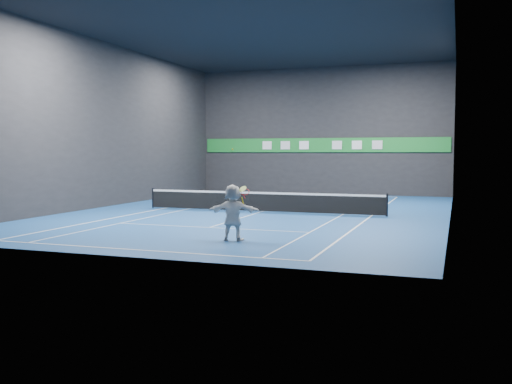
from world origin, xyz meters
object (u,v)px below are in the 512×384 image
(tennis_ball, at_px, (232,149))
(tennis_net, at_px, (261,201))
(tennis_racket, at_px, (244,193))
(player, at_px, (233,213))

(tennis_ball, relative_size, tennis_net, 0.01)
(tennis_net, bearing_deg, tennis_racket, -74.47)
(player, bearing_deg, tennis_racket, 179.20)
(player, relative_size, tennis_net, 0.15)
(player, height_order, tennis_net, player)
(tennis_ball, relative_size, tennis_racket, 0.10)
(player, height_order, tennis_ball, tennis_ball)
(player, xyz_separation_m, tennis_ball, (-0.05, 0.10, 2.13))
(tennis_racket, bearing_deg, tennis_net, 105.53)
(player, distance_m, tennis_net, 9.43)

